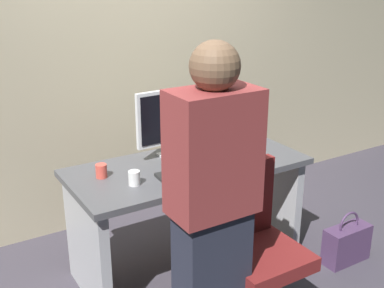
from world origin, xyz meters
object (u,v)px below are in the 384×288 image
at_px(person_at_desk, 213,213).
at_px(desk, 188,195).
at_px(mouse, 233,160).
at_px(cup_near_keyboard, 134,178).
at_px(office_chair, 254,257).
at_px(keyboard, 191,172).
at_px(monitor, 174,119).
at_px(book_stack, 229,133).
at_px(handbag, 347,243).
at_px(cup_by_monitor, 101,171).

bearing_deg(person_at_desk, desk, 66.70).
relative_size(mouse, cup_near_keyboard, 1.17).
xyz_separation_m(desk, office_chair, (0.01, -0.69, -0.09)).
relative_size(keyboard, mouse, 4.30).
xyz_separation_m(person_at_desk, keyboard, (0.28, 0.66, -0.09)).
xyz_separation_m(person_at_desk, monitor, (0.34, 0.97, 0.16)).
distance_m(keyboard, book_stack, 0.56).
bearing_deg(office_chair, handbag, 9.22).
bearing_deg(person_at_desk, book_stack, 50.88).
height_order(monitor, book_stack, monitor).
height_order(office_chair, cup_near_keyboard, office_chair).
relative_size(person_at_desk, cup_near_keyboard, 19.21).
height_order(monitor, keyboard, monitor).
xyz_separation_m(monitor, cup_by_monitor, (-0.55, -0.09, -0.22)).
relative_size(person_at_desk, book_stack, 7.15).
bearing_deg(monitor, mouse, -49.55).
bearing_deg(cup_near_keyboard, person_at_desk, -82.91).
xyz_separation_m(office_chair, book_stack, (0.41, 0.83, 0.40)).
bearing_deg(book_stack, desk, -161.37).
relative_size(book_stack, handbag, 0.61).
xyz_separation_m(desk, book_stack, (0.42, 0.14, 0.32)).
relative_size(person_at_desk, mouse, 16.39).
bearing_deg(monitor, office_chair, -89.39).
height_order(cup_near_keyboard, cup_by_monitor, cup_near_keyboard).
distance_m(person_at_desk, keyboard, 0.72).
bearing_deg(handbag, monitor, 143.07).
distance_m(office_chair, monitor, 1.03).
xyz_separation_m(office_chair, person_at_desk, (-0.35, -0.11, 0.41)).
height_order(person_at_desk, handbag, person_at_desk).
height_order(person_at_desk, mouse, person_at_desk).
height_order(monitor, mouse, monitor).
bearing_deg(mouse, book_stack, 59.78).
relative_size(office_chair, mouse, 9.40).
relative_size(desk, keyboard, 3.53).
bearing_deg(cup_near_keyboard, monitor, 33.84).
xyz_separation_m(person_at_desk, mouse, (0.60, 0.66, -0.08)).
bearing_deg(handbag, cup_near_keyboard, 162.87).
xyz_separation_m(mouse, book_stack, (0.16, 0.27, 0.08)).
distance_m(monitor, handbag, 1.46).
bearing_deg(book_stack, handbag, -52.22).
xyz_separation_m(office_chair, cup_near_keyboard, (-0.44, 0.58, 0.35)).
relative_size(desk, monitor, 2.81).
height_order(person_at_desk, cup_near_keyboard, person_at_desk).
bearing_deg(monitor, keyboard, -101.58).
bearing_deg(monitor, handbag, -36.93).
distance_m(cup_near_keyboard, handbag, 1.58).
bearing_deg(person_at_desk, cup_by_monitor, 103.18).
height_order(person_at_desk, monitor, person_at_desk).
distance_m(cup_by_monitor, handbag, 1.74).
bearing_deg(person_at_desk, handbag, 11.32).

